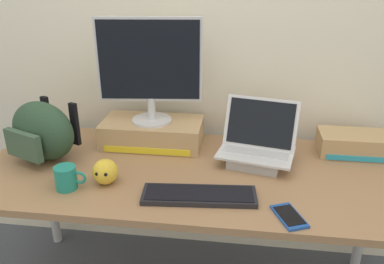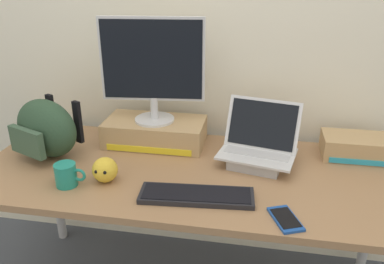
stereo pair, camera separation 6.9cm
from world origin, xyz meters
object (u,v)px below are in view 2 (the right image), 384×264
at_px(cell_phone, 285,219).
at_px(toner_box_cyan, 358,147).
at_px(open_laptop, 258,152).
at_px(toner_box_yellow, 155,132).
at_px(plush_toy, 105,170).
at_px(desktop_monitor, 152,67).
at_px(messenger_backpack, 46,129).
at_px(external_keyboard, 197,195).
at_px(coffee_mug, 67,175).

bearing_deg(cell_phone, toner_box_cyan, 35.71).
bearing_deg(open_laptop, toner_box_yellow, 177.63).
bearing_deg(toner_box_cyan, cell_phone, -121.53).
bearing_deg(plush_toy, open_laptop, 23.63).
bearing_deg(desktop_monitor, cell_phone, -47.57).
xyz_separation_m(desktop_monitor, messenger_backpack, (-0.45, -0.21, -0.25)).
distance_m(external_keyboard, cell_phone, 0.34).
bearing_deg(messenger_backpack, toner_box_cyan, 31.88).
bearing_deg(cell_phone, plush_toy, 145.84).
xyz_separation_m(open_laptop, external_keyboard, (-0.22, -0.33, -0.04)).
bearing_deg(toner_box_yellow, open_laptop, -14.35).
height_order(external_keyboard, coffee_mug, coffee_mug).
relative_size(toner_box_yellow, coffee_mug, 3.76).
height_order(desktop_monitor, cell_phone, desktop_monitor).
xyz_separation_m(messenger_backpack, coffee_mug, (0.21, -0.24, -0.09)).
bearing_deg(toner_box_cyan, toner_box_yellow, -178.88).
xyz_separation_m(external_keyboard, cell_phone, (0.33, -0.09, -0.01)).
distance_m(coffee_mug, cell_phone, 0.86).
bearing_deg(toner_box_yellow, external_keyboard, -58.00).
bearing_deg(messenger_backpack, open_laptop, 27.61).
xyz_separation_m(external_keyboard, toner_box_cyan, (0.67, 0.47, 0.04)).
distance_m(desktop_monitor, plush_toy, 0.53).
xyz_separation_m(desktop_monitor, plush_toy, (-0.10, -0.39, -0.33)).
bearing_deg(external_keyboard, messenger_backpack, 157.21).
relative_size(toner_box_yellow, open_laptop, 1.32).
bearing_deg(external_keyboard, toner_box_cyan, 30.33).
bearing_deg(open_laptop, toner_box_cyan, 30.06).
xyz_separation_m(open_laptop, toner_box_cyan, (0.45, 0.15, -0.01)).
xyz_separation_m(messenger_backpack, toner_box_cyan, (1.41, 0.23, -0.08)).
distance_m(desktop_monitor, cell_phone, 0.90).
bearing_deg(toner_box_cyan, open_laptop, -161.92).
distance_m(desktop_monitor, open_laptop, 0.62).
relative_size(cell_phone, toner_box_cyan, 0.52).
height_order(external_keyboard, toner_box_cyan, toner_box_cyan).
bearing_deg(toner_box_cyan, messenger_backpack, -170.54).
bearing_deg(external_keyboard, cell_phone, -19.39).
distance_m(messenger_backpack, cell_phone, 1.12).
height_order(cell_phone, toner_box_cyan, toner_box_cyan).
distance_m(open_laptop, coffee_mug, 0.82).
relative_size(toner_box_yellow, external_keyboard, 1.08).
xyz_separation_m(toner_box_yellow, external_keyboard, (0.28, -0.45, -0.05)).
bearing_deg(toner_box_yellow, desktop_monitor, -81.44).
bearing_deg(toner_box_yellow, messenger_backpack, -154.44).
bearing_deg(cell_phone, external_keyboard, 142.64).
bearing_deg(cell_phone, messenger_backpack, 140.28).
bearing_deg(coffee_mug, messenger_backpack, 130.94).
relative_size(messenger_backpack, toner_box_cyan, 1.19).
bearing_deg(desktop_monitor, plush_toy, -111.15).
distance_m(open_laptop, messenger_backpack, 0.96).
height_order(toner_box_yellow, messenger_backpack, messenger_backpack).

